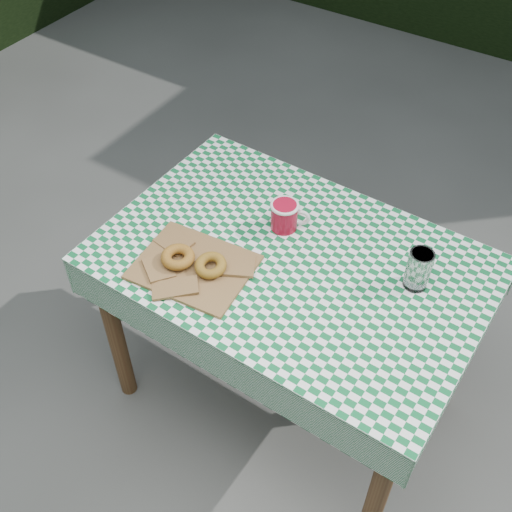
{
  "coord_description": "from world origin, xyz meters",
  "views": [
    {
      "loc": [
        0.8,
        -1.33,
        2.15
      ],
      "look_at": [
        0.08,
        -0.23,
        0.79
      ],
      "focal_mm": 44.54,
      "sensor_mm": 36.0,
      "label": 1
    }
  ],
  "objects_px": {
    "coffee_mug": "(284,216)",
    "drinking_glass": "(418,269)",
    "paper_bag": "(194,266)",
    "table": "(287,335)"
  },
  "relations": [
    {
      "from": "paper_bag",
      "to": "coffee_mug",
      "type": "height_order",
      "value": "coffee_mug"
    },
    {
      "from": "coffee_mug",
      "to": "drinking_glass",
      "type": "distance_m",
      "value": 0.45
    },
    {
      "from": "paper_bag",
      "to": "coffee_mug",
      "type": "distance_m",
      "value": 0.33
    },
    {
      "from": "paper_bag",
      "to": "drinking_glass",
      "type": "height_order",
      "value": "drinking_glass"
    },
    {
      "from": "drinking_glass",
      "to": "coffee_mug",
      "type": "bearing_deg",
      "value": 179.7
    },
    {
      "from": "coffee_mug",
      "to": "drinking_glass",
      "type": "height_order",
      "value": "drinking_glass"
    },
    {
      "from": "table",
      "to": "drinking_glass",
      "type": "relative_size",
      "value": 8.87
    },
    {
      "from": "coffee_mug",
      "to": "drinking_glass",
      "type": "xyz_separation_m",
      "value": [
        0.45,
        -0.0,
        0.02
      ]
    },
    {
      "from": "table",
      "to": "coffee_mug",
      "type": "distance_m",
      "value": 0.45
    },
    {
      "from": "table",
      "to": "paper_bag",
      "type": "xyz_separation_m",
      "value": [
        -0.23,
        -0.19,
        0.39
      ]
    }
  ]
}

